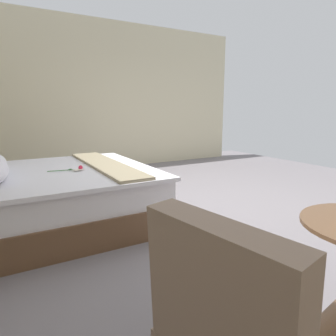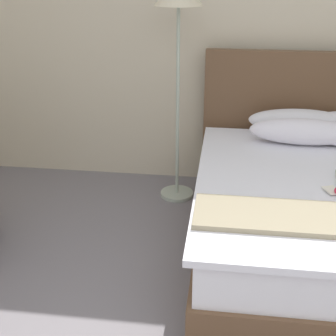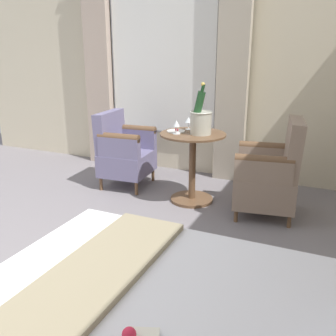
# 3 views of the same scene
# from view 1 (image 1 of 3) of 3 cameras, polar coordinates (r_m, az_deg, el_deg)

# --- Properties ---
(ground_plane) EXTENTS (7.98, 7.98, 0.00)m
(ground_plane) POSITION_cam_1_polar(r_m,az_deg,el_deg) (3.95, 7.25, -7.51)
(ground_plane) COLOR slate
(wall_far_side) EXTENTS (0.12, 5.93, 3.04)m
(wall_far_side) POSITION_cam_1_polar(r_m,az_deg,el_deg) (6.68, -10.20, 13.25)
(wall_far_side) COLOR beige
(wall_far_side) RESTS_ON ground
(bed) EXTENTS (1.98, 2.06, 1.21)m
(bed) POSITION_cam_1_polar(r_m,az_deg,el_deg) (3.52, -21.53, -4.62)
(bed) COLOR brown
(bed) RESTS_ON ground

